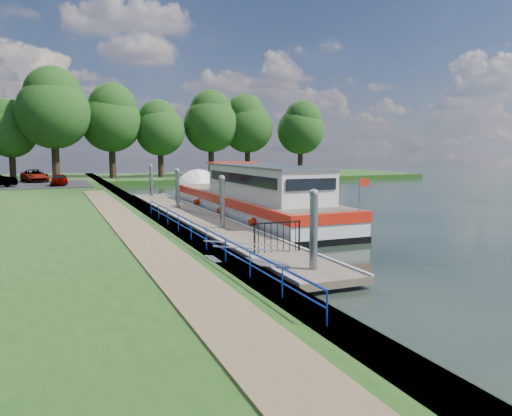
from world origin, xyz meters
name	(u,v)px	position (x,y,z in m)	size (l,w,h in m)	color
ground	(305,278)	(0.00, 0.00, 0.00)	(160.00, 160.00, 0.00)	black
bank_edge	(145,214)	(-2.55, 15.00, 0.39)	(1.10, 90.00, 0.78)	#473D2D
far_bank	(204,177)	(12.00, 52.00, 0.30)	(60.00, 18.00, 0.60)	#1B3D11
footpath	(131,226)	(-4.40, 8.00, 0.80)	(1.60, 40.00, 0.05)	brown
carpark	(11,185)	(-11.00, 38.00, 0.81)	(14.00, 12.00, 0.06)	black
blue_fence	(198,230)	(-2.75, 3.00, 1.31)	(0.04, 18.04, 0.72)	#0C2DBF
pontoon	(197,220)	(0.00, 13.00, 0.18)	(2.50, 30.00, 0.56)	brown
mooring_piles	(197,201)	(0.00, 13.00, 1.28)	(0.30, 27.30, 3.55)	gray
gangway	(247,261)	(-1.85, 0.50, 0.63)	(2.58, 1.00, 0.92)	#A5A8AD
gate_panel	(277,233)	(0.00, 2.20, 1.15)	(1.85, 0.05, 1.15)	black
barge	(245,199)	(3.60, 14.66, 1.09)	(4.36, 21.15, 4.78)	black
horizon_trees	(101,117)	(-1.61, 48.68, 7.95)	(54.38, 10.03, 12.87)	#332316
car_a	(59,180)	(-6.81, 35.19, 1.37)	(1.27, 3.17, 1.08)	#999999
car_d	(35,176)	(-9.01, 41.58, 1.47)	(2.09, 4.53, 1.26)	#999999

